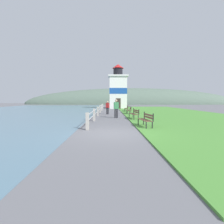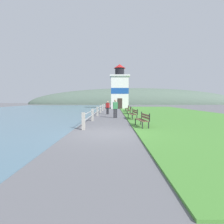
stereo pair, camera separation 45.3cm
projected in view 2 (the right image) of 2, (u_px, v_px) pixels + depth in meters
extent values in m
plane|color=slate|center=(107.00, 133.00, 9.07)|extent=(160.00, 160.00, 0.00)
cube|color=#4C8E38|center=(170.00, 113.00, 22.18)|extent=(12.00, 39.70, 0.06)
cube|color=slate|center=(2.00, 113.00, 22.41)|extent=(24.00, 63.52, 0.01)
cube|color=#A8A399|center=(83.00, 121.00, 10.04)|extent=(0.18, 0.18, 1.00)
cube|color=#A8A399|center=(93.00, 115.00, 14.33)|extent=(0.18, 0.18, 1.00)
cube|color=#A8A399|center=(97.00, 111.00, 18.62)|extent=(0.18, 0.18, 1.00)
cube|color=#A8A399|center=(101.00, 109.00, 22.91)|extent=(0.18, 0.18, 1.00)
cube|color=#A8A399|center=(103.00, 108.00, 27.20)|extent=(0.18, 0.18, 1.00)
cube|color=#A8A399|center=(104.00, 107.00, 31.48)|extent=(0.18, 0.18, 1.00)
cylinder|color=#B2B2B7|center=(99.00, 107.00, 20.74)|extent=(0.06, 21.50, 0.06)
cylinder|color=#B2B2B7|center=(99.00, 110.00, 20.76)|extent=(0.06, 21.50, 0.06)
cube|color=brown|center=(139.00, 120.00, 10.90)|extent=(0.33, 1.65, 0.04)
cube|color=brown|center=(142.00, 120.00, 10.92)|extent=(0.33, 1.65, 0.04)
cube|color=brown|center=(144.00, 120.00, 10.94)|extent=(0.33, 1.65, 0.04)
cube|color=brown|center=(145.00, 115.00, 10.93)|extent=(0.27, 1.64, 0.11)
cube|color=brown|center=(145.00, 117.00, 10.94)|extent=(0.27, 1.64, 0.11)
cube|color=black|center=(142.00, 126.00, 10.12)|extent=(0.06, 0.06, 0.45)
cube|color=black|center=(135.00, 122.00, 11.71)|extent=(0.06, 0.06, 0.45)
cube|color=black|center=(149.00, 126.00, 10.17)|extent=(0.06, 0.06, 0.45)
cube|color=black|center=(141.00, 122.00, 11.75)|extent=(0.06, 0.06, 0.45)
cube|color=black|center=(149.00, 118.00, 10.14)|extent=(0.06, 0.06, 0.49)
cube|color=black|center=(142.00, 115.00, 11.72)|extent=(0.06, 0.06, 0.49)
cube|color=brown|center=(131.00, 114.00, 15.46)|extent=(0.33, 1.81, 0.04)
cube|color=brown|center=(132.00, 114.00, 15.47)|extent=(0.33, 1.81, 0.04)
cube|color=brown|center=(134.00, 114.00, 15.49)|extent=(0.33, 1.81, 0.04)
cube|color=brown|center=(135.00, 110.00, 15.48)|extent=(0.27, 1.80, 0.11)
cube|color=brown|center=(135.00, 112.00, 15.49)|extent=(0.27, 1.80, 0.11)
cube|color=black|center=(132.00, 118.00, 14.60)|extent=(0.06, 0.06, 0.45)
cube|color=black|center=(128.00, 116.00, 16.34)|extent=(0.06, 0.06, 0.45)
cube|color=black|center=(137.00, 118.00, 14.64)|extent=(0.06, 0.06, 0.45)
cube|color=black|center=(132.00, 116.00, 16.38)|extent=(0.06, 0.06, 0.45)
cube|color=black|center=(137.00, 112.00, 14.61)|extent=(0.06, 0.06, 0.49)
cube|color=black|center=(133.00, 111.00, 16.35)|extent=(0.06, 0.06, 0.49)
cube|color=brown|center=(128.00, 110.00, 21.07)|extent=(0.16, 1.63, 0.04)
cube|color=brown|center=(129.00, 110.00, 21.06)|extent=(0.16, 1.63, 0.04)
cube|color=brown|center=(130.00, 110.00, 21.06)|extent=(0.16, 1.63, 0.04)
cube|color=brown|center=(131.00, 108.00, 21.03)|extent=(0.10, 1.63, 0.11)
cube|color=brown|center=(131.00, 109.00, 21.04)|extent=(0.10, 1.63, 0.11)
cube|color=black|center=(127.00, 113.00, 20.30)|extent=(0.05, 0.05, 0.45)
cube|color=black|center=(127.00, 112.00, 21.87)|extent=(0.05, 0.05, 0.45)
cube|color=black|center=(131.00, 113.00, 20.29)|extent=(0.05, 0.05, 0.45)
cube|color=black|center=(130.00, 112.00, 21.86)|extent=(0.05, 0.05, 0.45)
cube|color=black|center=(131.00, 109.00, 20.25)|extent=(0.05, 0.05, 0.49)
cube|color=black|center=(130.00, 108.00, 21.83)|extent=(0.05, 0.05, 0.49)
cube|color=brown|center=(126.00, 108.00, 25.56)|extent=(0.15, 1.77, 0.04)
cube|color=brown|center=(127.00, 108.00, 25.56)|extent=(0.15, 1.77, 0.04)
cube|color=brown|center=(128.00, 108.00, 25.55)|extent=(0.15, 1.77, 0.04)
cube|color=brown|center=(128.00, 106.00, 25.53)|extent=(0.09, 1.76, 0.11)
cube|color=brown|center=(128.00, 107.00, 25.54)|extent=(0.09, 1.76, 0.11)
cube|color=black|center=(126.00, 110.00, 24.72)|extent=(0.05, 0.05, 0.45)
cube|color=black|center=(125.00, 110.00, 26.43)|extent=(0.05, 0.05, 0.45)
cube|color=black|center=(129.00, 110.00, 24.71)|extent=(0.05, 0.05, 0.45)
cube|color=black|center=(128.00, 110.00, 26.42)|extent=(0.05, 0.05, 0.45)
cube|color=black|center=(129.00, 107.00, 24.68)|extent=(0.05, 0.05, 0.49)
cube|color=black|center=(128.00, 107.00, 26.39)|extent=(0.05, 0.05, 0.49)
cube|color=white|center=(120.00, 93.00, 34.57)|extent=(3.31, 3.31, 6.19)
cube|color=#194799|center=(120.00, 91.00, 34.55)|extent=(3.35, 3.35, 1.11)
cube|color=white|center=(120.00, 76.00, 34.34)|extent=(3.80, 3.80, 0.25)
cylinder|color=black|center=(120.00, 72.00, 34.28)|extent=(1.82, 1.82, 1.45)
cone|color=red|center=(120.00, 66.00, 34.20)|extent=(2.27, 2.27, 0.80)
cube|color=#332823|center=(120.00, 104.00, 33.05)|extent=(0.90, 0.06, 2.00)
cylinder|color=#28282D|center=(114.00, 113.00, 16.60)|extent=(0.16, 0.16, 0.86)
cylinder|color=#28282D|center=(116.00, 113.00, 16.64)|extent=(0.16, 0.16, 0.86)
cube|color=#337A47|center=(115.00, 106.00, 16.56)|extent=(0.47, 0.32, 0.65)
sphere|color=tan|center=(115.00, 101.00, 16.53)|extent=(0.23, 0.23, 0.23)
cylinder|color=#28282D|center=(107.00, 111.00, 20.85)|extent=(0.15, 0.15, 0.78)
cylinder|color=#28282D|center=(108.00, 111.00, 20.78)|extent=(0.15, 0.15, 0.78)
cube|color=#B22323|center=(108.00, 105.00, 20.76)|extent=(0.44, 0.34, 0.58)
sphere|color=tan|center=(108.00, 102.00, 20.74)|extent=(0.21, 0.21, 0.21)
ellipsoid|color=#566B5B|center=(134.00, 104.00, 65.30)|extent=(80.00, 16.00, 12.00)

